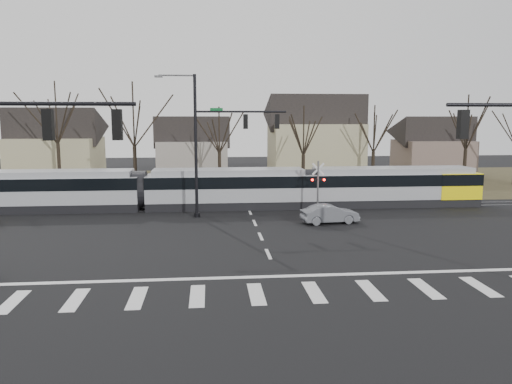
{
  "coord_description": "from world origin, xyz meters",
  "views": [
    {
      "loc": [
        -3.04,
        -23.47,
        7.1
      ],
      "look_at": [
        0.0,
        9.0,
        2.3
      ],
      "focal_mm": 35.0,
      "sensor_mm": 36.0,
      "label": 1
    }
  ],
  "objects": [
    {
      "name": "ground",
      "position": [
        0.0,
        0.0,
        0.0
      ],
      "size": [
        140.0,
        140.0,
        0.0
      ],
      "primitive_type": "plane",
      "color": "black"
    },
    {
      "name": "tram",
      "position": [
        -1.74,
        16.0,
        1.71
      ],
      "size": [
        41.47,
        3.08,
        3.14
      ],
      "color": "gray",
      "rests_on": "ground"
    },
    {
      "name": "tree_row",
      "position": [
        2.0,
        26.0,
        5.0
      ],
      "size": [
        59.2,
        7.2,
        10.0
      ],
      "color": "black",
      "rests_on": "ground"
    },
    {
      "name": "lane_dashes",
      "position": [
        0.0,
        16.0,
        0.01
      ],
      "size": [
        0.18,
        30.0,
        0.01
      ],
      "color": "silver",
      "rests_on": "ground"
    },
    {
      "name": "signal_pole_far",
      "position": [
        -2.41,
        12.5,
        5.7
      ],
      "size": [
        9.28,
        0.44,
        10.2
      ],
      "color": "black",
      "rests_on": "ground"
    },
    {
      "name": "rail_pair",
      "position": [
        0.0,
        15.8,
        0.03
      ],
      "size": [
        90.0,
        1.52,
        0.06
      ],
      "color": "#59595E",
      "rests_on": "ground"
    },
    {
      "name": "sedan",
      "position": [
        5.13,
        9.47,
        0.65
      ],
      "size": [
        2.39,
        4.28,
        1.29
      ],
      "primitive_type": "imported",
      "rotation": [
        0.0,
        0.0,
        1.7
      ],
      "color": "slate",
      "rests_on": "ground"
    },
    {
      "name": "house_b",
      "position": [
        -5.0,
        36.0,
        3.97
      ],
      "size": [
        8.64,
        7.56,
        7.65
      ],
      "color": "gray",
      "rests_on": "ground"
    },
    {
      "name": "stop_line",
      "position": [
        0.0,
        -1.8,
        0.01
      ],
      "size": [
        28.0,
        0.35,
        0.01
      ],
      "primitive_type": "cube",
      "color": "silver",
      "rests_on": "ground"
    },
    {
      "name": "house_a",
      "position": [
        -20.0,
        34.0,
        4.46
      ],
      "size": [
        9.72,
        8.64,
        8.6
      ],
      "color": "tan",
      "rests_on": "ground"
    },
    {
      "name": "house_c",
      "position": [
        9.0,
        33.0,
        5.23
      ],
      "size": [
        10.8,
        8.64,
        10.1
      ],
      "color": "tan",
      "rests_on": "ground"
    },
    {
      "name": "crosswalk",
      "position": [
        0.0,
        -4.0,
        0.01
      ],
      "size": [
        27.0,
        2.6,
        0.01
      ],
      "color": "silver",
      "rests_on": "ground"
    },
    {
      "name": "grass_verge",
      "position": [
        0.0,
        32.0,
        0.01
      ],
      "size": [
        140.0,
        28.0,
        0.01
      ],
      "primitive_type": "cube",
      "color": "#38331E",
      "rests_on": "ground"
    },
    {
      "name": "rail_crossing_signal",
      "position": [
        5.0,
        12.79,
        1.89
      ],
      "size": [
        1.08,
        0.36,
        4.0
      ],
      "color": "#59595B",
      "rests_on": "ground"
    },
    {
      "name": "house_d",
      "position": [
        24.0,
        35.0,
        3.97
      ],
      "size": [
        8.64,
        7.56,
        7.65
      ],
      "color": "brown",
      "rests_on": "ground"
    }
  ]
}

